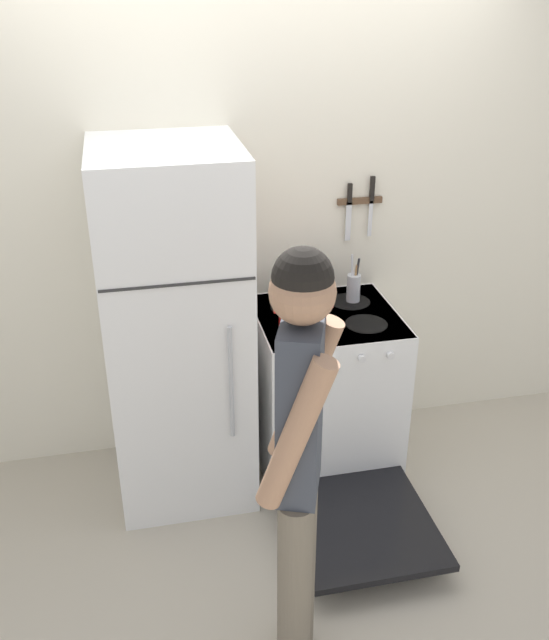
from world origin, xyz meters
TOP-DOWN VIEW (x-y plane):
  - ground_plane at (0.00, 0.00)m, footprint 14.00×14.00m
  - wall_back at (0.00, 0.03)m, footprint 10.00×0.06m
  - refrigerator at (-0.46, -0.34)m, footprint 0.66×0.71m
  - stove_range at (0.30, -0.37)m, footprint 0.71×1.36m
  - dutch_oven_pot at (0.14, -0.46)m, footprint 0.29×0.25m
  - tea_kettle at (0.15, -0.20)m, footprint 0.23×0.18m
  - utensil_jar at (0.48, -0.19)m, footprint 0.07×0.07m
  - person at (-0.15, -1.54)m, footprint 0.36×0.42m
  - wall_knife_strip at (0.55, -0.02)m, footprint 0.24×0.03m

SIDE VIEW (x-z plane):
  - ground_plane at x=0.00m, z-range 0.00..0.00m
  - stove_range at x=0.30m, z-range 0.00..0.88m
  - refrigerator at x=-0.46m, z-range 0.00..1.78m
  - tea_kettle at x=0.15m, z-range 0.83..1.06m
  - dutch_oven_pot at x=0.14m, z-range 0.87..1.05m
  - utensil_jar at x=0.48m, z-range 0.83..1.09m
  - person at x=-0.15m, z-range 0.12..1.86m
  - wall_back at x=0.00m, z-range 0.00..2.55m
  - wall_knife_strip at x=0.55m, z-range 1.20..1.54m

